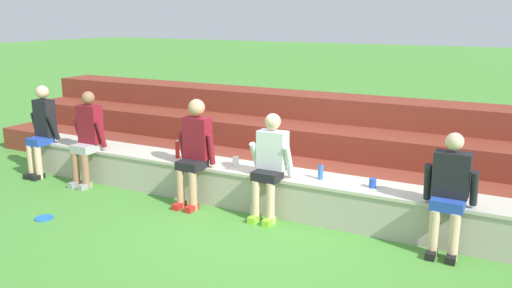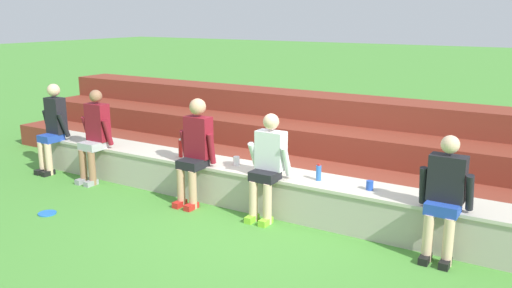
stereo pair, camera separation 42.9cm
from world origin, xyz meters
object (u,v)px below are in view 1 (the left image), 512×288
object	(u,v)px
frisbee	(44,218)
plastic_cup_right_end	(236,161)
water_bottle_center_gap	(321,171)
water_bottle_near_left	(92,137)
person_right_of_center	(270,163)
water_bottle_near_right	(177,149)
person_left_of_center	(87,136)
person_far_right	(449,190)
person_center	(194,149)
person_far_left	(42,129)
plastic_cup_middle	(373,183)

from	to	relation	value
frisbee	plastic_cup_right_end	bearing A→B (deg)	42.00
water_bottle_center_gap	water_bottle_near_left	bearing A→B (deg)	179.30
person_right_of_center	water_bottle_near_left	bearing A→B (deg)	174.74
water_bottle_near_right	water_bottle_center_gap	distance (m)	2.20
person_left_of_center	water_bottle_near_right	size ratio (longest dim) A/B	5.28
person_far_right	water_bottle_near_left	xyz separation A→B (m)	(-5.55, 0.35, -0.08)
water_bottle_near_left	person_center	bearing A→B (deg)	-8.72
person_center	frisbee	world-z (taller)	person_center
person_center	water_bottle_near_right	bearing A→B (deg)	151.21
water_bottle_center_gap	person_left_of_center	bearing A→B (deg)	-175.14
person_far_right	frisbee	size ratio (longest dim) A/B	5.77
plastic_cup_right_end	frisbee	xyz separation A→B (m)	(-1.89, -1.70, -0.59)
person_far_left	frisbee	world-z (taller)	person_far_left
frisbee	person_far_right	bearing A→B (deg)	16.30
person_left_of_center	plastic_cup_middle	distance (m)	4.37
person_far_right	frisbee	xyz separation A→B (m)	(-4.74, -1.39, -0.72)
person_center	plastic_cup_middle	world-z (taller)	person_center
water_bottle_near_right	person_left_of_center	bearing A→B (deg)	-169.17
plastic_cup_middle	water_bottle_near_left	bearing A→B (deg)	179.10
person_left_of_center	frisbee	world-z (taller)	person_left_of_center
frisbee	water_bottle_near_left	bearing A→B (deg)	115.30
person_far_left	water_bottle_center_gap	xyz separation A→B (m)	(4.68, 0.31, -0.14)
water_bottle_center_gap	frisbee	world-z (taller)	water_bottle_center_gap
person_far_left	person_right_of_center	xyz separation A→B (m)	(4.09, 0.05, -0.04)
plastic_cup_right_end	person_left_of_center	bearing A→B (deg)	-172.26
person_far_left	plastic_cup_middle	xyz separation A→B (m)	(5.36, 0.29, -0.19)
water_bottle_center_gap	person_right_of_center	bearing A→B (deg)	-156.09
person_far_right	person_far_left	bearing A→B (deg)	-179.88
person_left_of_center	person_center	xyz separation A→B (m)	(1.96, 0.02, 0.03)
water_bottle_near_left	person_left_of_center	bearing A→B (deg)	-52.14
person_center	frisbee	distance (m)	2.14
water_bottle_center_gap	frisbee	distance (m)	3.62
person_center	plastic_cup_right_end	xyz separation A→B (m)	(0.47, 0.31, -0.20)
person_left_of_center	plastic_cup_middle	size ratio (longest dim) A/B	12.74
water_bottle_near_left	water_bottle_center_gap	bearing A→B (deg)	-0.70
person_left_of_center	plastic_cup_right_end	distance (m)	2.45
plastic_cup_middle	water_bottle_near_right	bearing A→B (deg)	-179.88
water_bottle_near_right	frisbee	distance (m)	2.01
water_bottle_near_left	water_bottle_center_gap	distance (m)	3.96
person_left_of_center	person_right_of_center	distance (m)	3.09
person_far_left	water_bottle_center_gap	world-z (taller)	person_far_left
plastic_cup_middle	person_far_right	bearing A→B (deg)	-16.62
person_far_right	plastic_cup_middle	distance (m)	0.96
person_far_left	person_far_right	xyz separation A→B (m)	(6.27, 0.01, -0.05)
person_right_of_center	water_bottle_near_right	size ratio (longest dim) A/B	4.99
water_bottle_near_left	plastic_cup_middle	xyz separation A→B (m)	(4.64, -0.07, -0.06)
person_center	person_far_left	bearing A→B (deg)	-179.70
water_bottle_near_right	person_far_left	bearing A→B (deg)	-173.54
person_left_of_center	person_center	distance (m)	1.96
person_left_of_center	person_right_of_center	size ratio (longest dim) A/B	1.06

